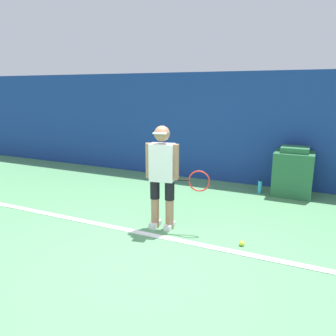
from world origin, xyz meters
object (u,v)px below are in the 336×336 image
(tennis_player, at_px, (163,174))
(water_bottle, at_px, (260,187))
(covered_chair, at_px, (293,172))
(tennis_ball, at_px, (242,243))

(tennis_player, bearing_deg, water_bottle, 55.61)
(covered_chair, xyz_separation_m, water_bottle, (-0.57, -0.16, -0.32))
(tennis_player, relative_size, tennis_ball, 22.15)
(covered_chair, height_order, water_bottle, covered_chair)
(tennis_ball, bearing_deg, covered_chair, 80.78)
(tennis_ball, bearing_deg, tennis_player, 175.78)
(tennis_player, height_order, tennis_ball, tennis_player)
(tennis_ball, distance_m, covered_chair, 2.59)
(tennis_ball, relative_size, covered_chair, 0.07)
(covered_chair, distance_m, water_bottle, 0.68)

